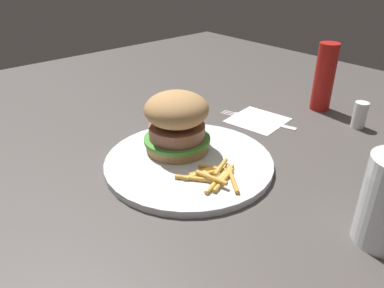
# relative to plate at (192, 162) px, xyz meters

# --- Properties ---
(ground_plane) EXTENTS (1.60, 1.60, 0.00)m
(ground_plane) POSITION_rel_plate_xyz_m (0.00, 0.00, -0.01)
(ground_plane) COLOR #47423F
(plate) EXTENTS (0.29, 0.29, 0.01)m
(plate) POSITION_rel_plate_xyz_m (0.00, 0.00, 0.00)
(plate) COLOR silver
(plate) RESTS_ON ground_plane
(sandwich) EXTENTS (0.12, 0.12, 0.11)m
(sandwich) POSITION_rel_plate_xyz_m (0.05, -0.01, 0.06)
(sandwich) COLOR tan
(sandwich) RESTS_ON plate
(fries_pile) EXTENTS (0.10, 0.09, 0.01)m
(fries_pile) POSITION_rel_plate_xyz_m (-0.07, 0.01, 0.01)
(fries_pile) COLOR gold
(fries_pile) RESTS_ON plate
(napkin) EXTENTS (0.13, 0.13, 0.00)m
(napkin) POSITION_rel_plate_xyz_m (0.05, -0.23, -0.01)
(napkin) COLOR white
(napkin) RESTS_ON ground_plane
(fork) EXTENTS (0.17, 0.06, 0.00)m
(fork) POSITION_rel_plate_xyz_m (0.05, -0.23, -0.00)
(fork) COLOR silver
(fork) RESTS_ON napkin
(ketchup_bottle) EXTENTS (0.04, 0.04, 0.15)m
(ketchup_bottle) POSITION_rel_plate_xyz_m (-0.01, -0.39, 0.07)
(ketchup_bottle) COLOR #B21914
(ketchup_bottle) RESTS_ON ground_plane
(salt_shaker) EXTENTS (0.03, 0.03, 0.06)m
(salt_shaker) POSITION_rel_plate_xyz_m (-0.11, -0.36, 0.02)
(salt_shaker) COLOR white
(salt_shaker) RESTS_ON ground_plane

